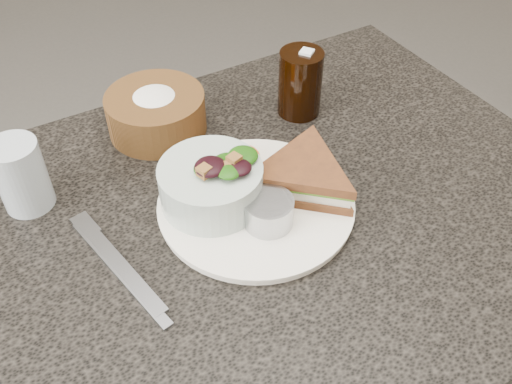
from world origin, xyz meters
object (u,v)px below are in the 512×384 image
at_px(sandwich, 303,176).
at_px(cola_glass, 300,80).
at_px(bread_basket, 155,107).
at_px(dinner_plate, 256,205).
at_px(salad_bowl, 211,179).
at_px(water_glass, 21,175).
at_px(dining_table, 245,361).
at_px(dressing_ramekin, 268,212).

xyz_separation_m(sandwich, cola_glass, (0.11, 0.17, 0.03)).
distance_m(bread_basket, cola_glass, 0.24).
xyz_separation_m(dinner_plate, sandwich, (0.07, -0.01, 0.03)).
distance_m(salad_bowl, cola_glass, 0.26).
bearing_deg(water_glass, bread_basket, 16.52).
relative_size(salad_bowl, cola_glass, 1.16).
distance_m(dining_table, cola_glass, 0.51).
relative_size(dining_table, dinner_plate, 3.72).
xyz_separation_m(dining_table, dressing_ramekin, (0.02, -0.03, 0.41)).
height_order(dining_table, bread_basket, bread_basket).
relative_size(dining_table, sandwich, 5.74).
bearing_deg(water_glass, dining_table, -36.53).
height_order(dinner_plate, salad_bowl, salad_bowl).
bearing_deg(bread_basket, salad_bowl, -90.99).
xyz_separation_m(dining_table, sandwich, (0.10, 0.00, 0.41)).
height_order(dinner_plate, sandwich, sandwich).
xyz_separation_m(sandwich, dressing_ramekin, (-0.08, -0.03, -0.00)).
relative_size(sandwich, water_glass, 1.69).
bearing_deg(sandwich, dining_table, -137.05).
xyz_separation_m(dining_table, dinner_plate, (0.03, 0.01, 0.38)).
distance_m(dressing_ramekin, water_glass, 0.34).
bearing_deg(dressing_ramekin, salad_bowl, 121.61).
height_order(dressing_ramekin, cola_glass, cola_glass).
bearing_deg(water_glass, salad_bowl, -31.63).
bearing_deg(dinner_plate, dressing_ramekin, -97.35).
xyz_separation_m(dining_table, bread_basket, (-0.02, 0.24, 0.42)).
bearing_deg(dining_table, sandwich, 0.72).
xyz_separation_m(dinner_plate, water_glass, (-0.27, 0.17, 0.05)).
bearing_deg(water_glass, dressing_ramekin, -38.35).
bearing_deg(bread_basket, sandwich, -63.91).
xyz_separation_m(bread_basket, water_glass, (-0.22, -0.07, 0.01)).
relative_size(dinner_plate, salad_bowl, 1.91).
distance_m(dining_table, sandwich, 0.42).
relative_size(dining_table, cola_glass, 8.19).
xyz_separation_m(sandwich, water_glass, (-0.34, 0.18, 0.02)).
distance_m(salad_bowl, dressing_ramekin, 0.09).
distance_m(dressing_ramekin, bread_basket, 0.28).
bearing_deg(dressing_ramekin, dinner_plate, 82.65).
relative_size(dressing_ramekin, cola_glass, 0.55).
bearing_deg(salad_bowl, dinner_plate, -32.50).
relative_size(dinner_plate, bread_basket, 1.73).
xyz_separation_m(cola_glass, water_glass, (-0.45, 0.01, -0.01)).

